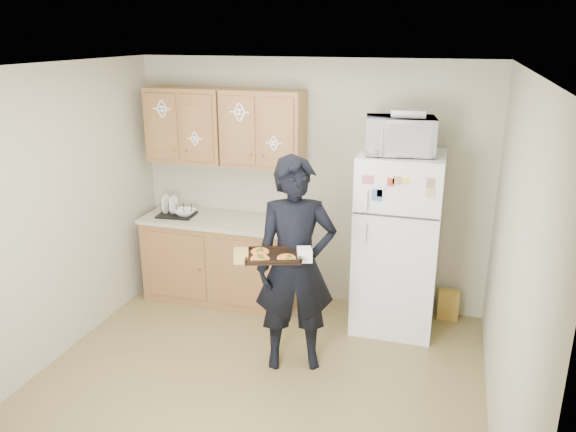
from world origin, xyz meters
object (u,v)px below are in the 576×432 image
Objects in this scene: person at (296,266)px; baking_tray at (273,256)px; microwave at (400,136)px; refrigerator at (397,243)px; dish_rack at (176,209)px.

person reaches higher than baking_tray.
baking_tray is at bearing -133.66° from microwave.
refrigerator is 1.02m from microwave.
dish_rack is (-1.56, 0.93, 0.06)m from person.
baking_tray is 1.61m from microwave.
refrigerator is 2.29m from dish_rack.
microwave is (0.69, 0.88, 0.96)m from person.
microwave reaches higher than dish_rack.
refrigerator is at bearing 36.11° from baking_tray.
dish_rack is at bearing 129.58° from person.
person reaches higher than refrigerator.
person is at bearing -30.80° from dish_rack.
baking_tray is 0.72× the size of microwave.
refrigerator is at bearing 32.42° from person.
refrigerator is at bearing 47.76° from microwave.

